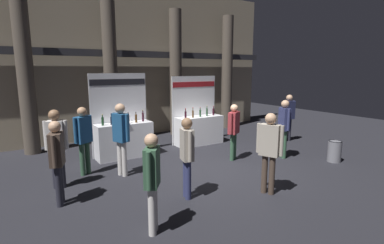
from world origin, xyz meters
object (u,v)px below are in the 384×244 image
object	(u,v)px
visitor_8	(269,147)
visitor_6	(289,113)
visitor_9	(152,176)
visitor_5	(57,156)
visitor_0	(56,142)
visitor_1	(234,127)
exhibitor_booth_0	(124,136)
visitor_7	(187,152)
trash_bin	(334,151)
visitor_3	(121,133)
visitor_4	(83,135)
visitor_2	(284,124)
exhibitor_booth_1	(198,127)

from	to	relation	value
visitor_8	visitor_6	bearing A→B (deg)	101.50
visitor_9	visitor_5	bearing A→B (deg)	66.68
visitor_0	visitor_1	xyz separation A→B (m)	(4.65, -0.50, -0.08)
exhibitor_booth_0	visitor_8	xyz separation A→B (m)	(1.66, -4.24, 0.40)
visitor_1	visitor_7	bearing A→B (deg)	0.51
trash_bin	visitor_8	world-z (taller)	visitor_8
visitor_0	visitor_1	bearing A→B (deg)	14.67
visitor_3	visitor_7	xyz separation A→B (m)	(0.68, -1.97, -0.11)
visitor_0	visitor_4	size ratio (longest dim) A/B	1.03
visitor_2	visitor_5	xyz separation A→B (m)	(-6.17, 0.22, -0.04)
visitor_5	visitor_6	xyz separation A→B (m)	(7.97, 1.10, 0.04)
exhibitor_booth_0	visitor_9	distance (m)	4.47
exhibitor_booth_0	visitor_4	world-z (taller)	exhibitor_booth_0
exhibitor_booth_0	visitor_9	world-z (taller)	exhibitor_booth_0
visitor_3	visitor_1	bearing A→B (deg)	-121.02
visitor_4	visitor_8	bearing A→B (deg)	103.54
exhibitor_booth_0	visitor_2	world-z (taller)	exhibitor_booth_0
exhibitor_booth_1	visitor_2	bearing A→B (deg)	-66.16
visitor_6	visitor_9	bearing A→B (deg)	-153.25
visitor_0	visitor_9	world-z (taller)	visitor_0
trash_bin	visitor_6	size ratio (longest dim) A/B	0.36
visitor_3	visitor_5	distance (m)	1.82
visitor_4	visitor_9	world-z (taller)	visitor_4
visitor_0	visitor_8	distance (m)	4.61
visitor_5	visitor_3	bearing A→B (deg)	-41.44
visitor_3	visitor_7	world-z (taller)	visitor_3
visitor_3	visitor_6	bearing A→B (deg)	-110.63
visitor_1	visitor_4	distance (m)	4.09
visitor_1	visitor_9	world-z (taller)	visitor_9
visitor_4	visitor_6	bearing A→B (deg)	148.13
exhibitor_booth_1	visitor_6	size ratio (longest dim) A/B	1.39
visitor_1	visitor_9	size ratio (longest dim) A/B	0.99
visitor_2	visitor_9	bearing A→B (deg)	-52.83
visitor_5	visitor_9	size ratio (longest dim) A/B	1.01
visitor_0	visitor_6	size ratio (longest dim) A/B	1.03
exhibitor_booth_0	trash_bin	distance (m)	6.19
exhibitor_booth_1	trash_bin	xyz separation A→B (m)	(2.15, -3.82, -0.29)
visitor_0	visitor_9	xyz separation A→B (m)	(0.98, -2.82, -0.09)
visitor_8	visitor_9	world-z (taller)	visitor_8
visitor_1	visitor_6	xyz separation A→B (m)	(3.20, 0.68, 0.06)
visitor_7	visitor_1	bearing A→B (deg)	134.98
visitor_1	visitor_0	bearing A→B (deg)	-36.26
visitor_8	visitor_5	bearing A→B (deg)	-139.07
visitor_5	trash_bin	bearing A→B (deg)	-81.45
exhibitor_booth_0	exhibitor_booth_1	size ratio (longest dim) A/B	1.05
visitor_1	visitor_3	bearing A→B (deg)	-38.78
visitor_6	visitor_7	bearing A→B (deg)	-156.06
visitor_3	visitor_8	world-z (taller)	visitor_3
trash_bin	visitor_6	xyz separation A→B (m)	(0.87, 2.39, 0.73)
visitor_4	visitor_2	bearing A→B (deg)	133.50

